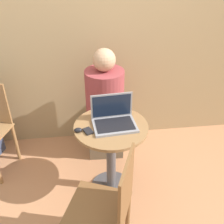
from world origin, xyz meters
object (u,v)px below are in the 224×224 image
at_px(cell_phone, 88,131).
at_px(person_seated, 105,111).
at_px(chair_empty, 108,209).
at_px(laptop, 114,119).

height_order(cell_phone, person_seated, person_seated).
distance_m(cell_phone, person_seated, 0.73).
height_order(chair_empty, person_seated, person_seated).
xyz_separation_m(laptop, cell_phone, (-0.21, -0.08, -0.04)).
relative_size(cell_phone, chair_empty, 0.11).
bearing_deg(cell_phone, laptop, 21.34).
bearing_deg(cell_phone, chair_empty, -79.99).
height_order(laptop, chair_empty, laptop).
bearing_deg(laptop, chair_empty, -100.75).
xyz_separation_m(cell_phone, chair_empty, (0.10, -0.54, -0.26)).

